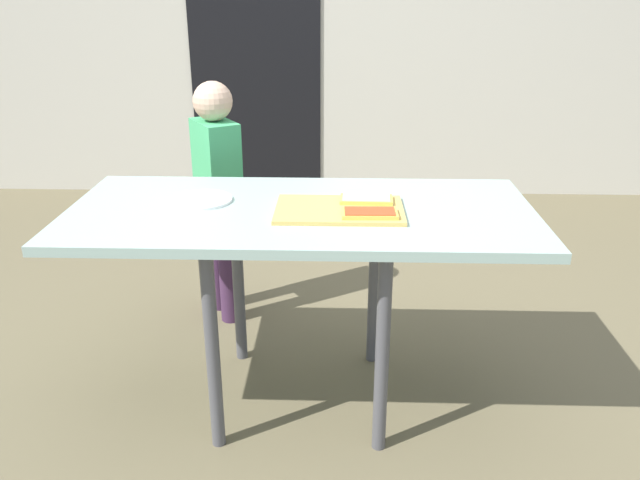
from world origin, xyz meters
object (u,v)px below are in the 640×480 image
pizza_slice_far_right (366,199)px  pizza_slice_near_right (370,213)px  plate_white_left (201,200)px  child_left (218,188)px  dining_table (301,228)px  cutting_board (339,210)px

pizza_slice_far_right → pizza_slice_near_right: same height
plate_white_left → child_left: size_ratio=0.20×
dining_table → pizza_slice_far_right: 0.24m
plate_white_left → child_left: 0.60m
pizza_slice_far_right → child_left: child_left is taller
child_left → pizza_slice_far_right: bearing=-44.3°
plate_white_left → dining_table: bearing=-10.5°
pizza_slice_far_right → plate_white_left: pizza_slice_far_right is taller
child_left → cutting_board: bearing=-51.9°
dining_table → plate_white_left: (-0.35, 0.06, 0.07)m
cutting_board → pizza_slice_far_right: pizza_slice_far_right is taller
cutting_board → plate_white_left: cutting_board is taller
cutting_board → pizza_slice_near_right: bearing=-36.3°
cutting_board → child_left: bearing=128.1°
dining_table → plate_white_left: bearing=169.5°
child_left → dining_table: bearing=-58.2°
dining_table → pizza_slice_near_right: size_ratio=8.73×
pizza_slice_near_right → child_left: size_ratio=0.17×
dining_table → cutting_board: 0.15m
pizza_slice_near_right → child_left: (-0.63, 0.74, -0.16)m
pizza_slice_near_right → plate_white_left: (-0.57, 0.16, -0.02)m
dining_table → pizza_slice_near_right: (0.22, -0.10, 0.09)m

